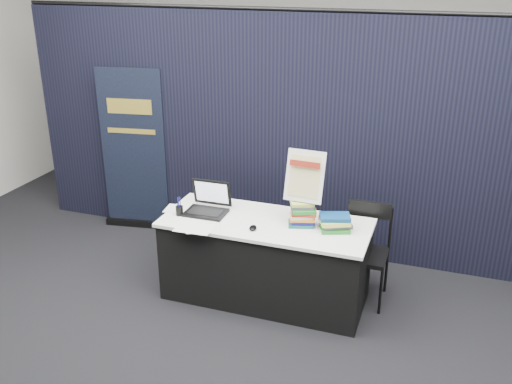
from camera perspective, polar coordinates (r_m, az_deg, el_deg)
The scene contains 15 objects.
floor at distance 4.85m, azimuth -1.19°, elevation -13.64°, with size 8.00×8.00×0.00m, color black.
wall_back at distance 7.88m, azimuth 9.23°, elevation 13.93°, with size 8.00×0.02×3.50m, color beige.
drape_partition at distance 5.70m, azimuth 4.37°, elevation 5.40°, with size 6.00×0.08×2.40m, color black.
display_table at distance 5.09m, azimuth 0.96°, elevation -6.77°, with size 1.80×0.75×0.75m.
laptop at distance 5.09m, azimuth -4.84°, elevation -1.32°, with size 0.37×0.29×0.27m.
mouse at distance 4.76m, azimuth -0.31°, elevation -3.60°, with size 0.06×0.10×0.03m, color black.
brochure_left at distance 5.20m, azimuth -7.57°, elevation -1.71°, with size 0.27×0.19×0.00m, color white.
brochure_mid at distance 4.82m, azimuth -6.18°, elevation -3.59°, with size 0.31×0.22×0.00m, color white.
brochure_right at distance 4.81m, azimuth -5.24°, elevation -3.62°, with size 0.29×0.20×0.00m, color silver.
pen_cup at distance 5.06m, azimuth -7.66°, elevation -1.86°, with size 0.07×0.07×0.08m, color black.
book_stack_tall at distance 4.82m, azimuth 4.68°, elevation -2.16°, with size 0.24×0.21×0.21m.
book_stack_short at distance 4.79m, azimuth 7.94°, elevation -3.03°, with size 0.28×0.25×0.13m.
info_sign at distance 4.73m, azimuth 4.90°, elevation 1.52°, with size 0.33×0.16×0.44m.
pullup_banner at distance 6.44m, azimuth -12.06°, elevation 3.20°, with size 0.77×0.22×1.80m.
stacking_chair at distance 5.12m, azimuth 10.85°, elevation -5.58°, with size 0.40×0.40×0.87m.
Camera 1 is at (1.40, -3.68, 2.83)m, focal length 40.00 mm.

